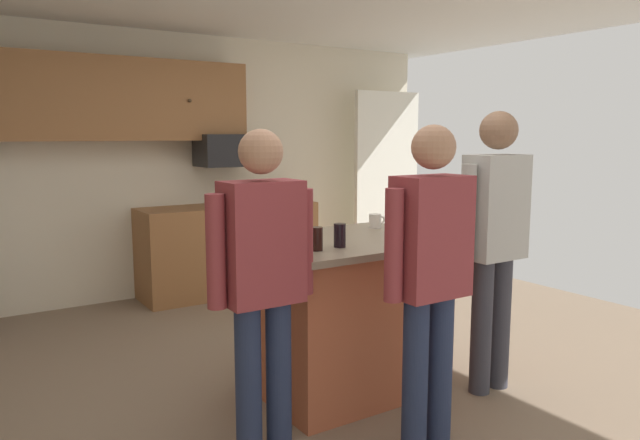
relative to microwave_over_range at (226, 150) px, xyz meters
name	(u,v)px	position (x,y,z in m)	size (l,w,h in m)	color
floor	(307,388)	(-0.60, -2.50, -1.45)	(7.04, 7.04, 0.00)	#7F6B56
back_wall	(158,166)	(-0.60, 0.30, -0.15)	(6.40, 0.10, 2.60)	beige
french_door_window_panel	(386,178)	(2.00, -0.10, -0.35)	(0.90, 0.06, 2.00)	white
cabinet_run_upper	(120,100)	(-1.00, 0.10, 0.48)	(2.40, 0.38, 0.75)	#936038
cabinet_run_lower	(229,249)	(0.00, -0.02, -1.00)	(1.80, 0.63, 0.90)	#936038
microwave_over_range	(226,150)	(0.00, 0.00, 0.00)	(0.56, 0.40, 0.32)	black
kitchen_island	(346,313)	(-0.39, -2.62, -0.96)	(1.22, 0.95, 0.97)	#AD5638
person_guest_left	(495,232)	(0.37, -3.14, -0.43)	(0.57, 0.23, 1.75)	#383842
person_guest_right	(430,267)	(-0.46, -3.45, -0.50)	(0.57, 0.22, 1.66)	#232D4C
person_guest_by_door	(262,273)	(-1.20, -3.06, -0.51)	(0.57, 0.22, 1.63)	#232D4C
glass_dark_ale	(317,239)	(-0.75, -2.85, -0.41)	(0.07, 0.07, 0.13)	black
mug_ceramic_white	(375,221)	(0.03, -2.39, -0.43)	(0.13, 0.08, 0.10)	white
glass_pilsner	(307,222)	(-0.47, -2.30, -0.41)	(0.07, 0.07, 0.14)	black
glass_stout_tall	(407,227)	(-0.03, -2.77, -0.42)	(0.07, 0.07, 0.13)	black
glass_short_whisky	(340,235)	(-0.58, -2.83, -0.41)	(0.07, 0.07, 0.14)	black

